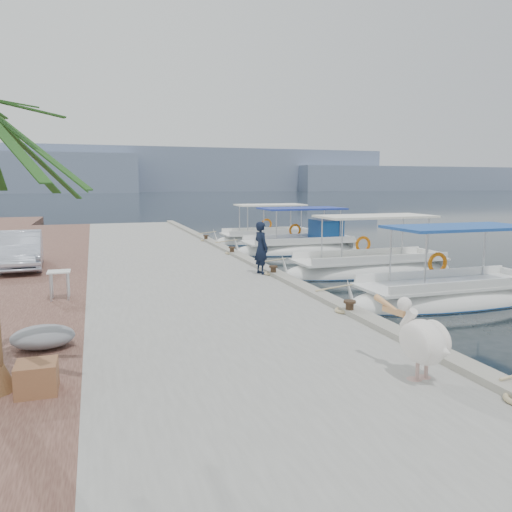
{
  "coord_description": "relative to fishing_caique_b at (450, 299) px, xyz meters",
  "views": [
    {
      "loc": [
        -5.72,
        -13.2,
        3.43
      ],
      "look_at": [
        -1.0,
        1.29,
        1.2
      ],
      "focal_mm": 35.0,
      "sensor_mm": 36.0,
      "label": 1
    }
  ],
  "objects": [
    {
      "name": "ground",
      "position": [
        -3.98,
        1.58,
        -0.12
      ],
      "size": [
        400.0,
        400.0,
        0.0
      ],
      "primitive_type": "plane",
      "color": "black",
      "rests_on": "ground"
    },
    {
      "name": "concrete_quay",
      "position": [
        -6.98,
        6.58,
        0.13
      ],
      "size": [
        6.0,
        40.0,
        0.5
      ],
      "primitive_type": "cube",
      "color": "gray",
      "rests_on": "ground"
    },
    {
      "name": "quay_curb",
      "position": [
        -4.2,
        6.58,
        0.44
      ],
      "size": [
        0.44,
        40.0,
        0.12
      ],
      "primitive_type": "cube",
      "color": "gray",
      "rests_on": "concrete_quay"
    },
    {
      "name": "cobblestone_strip",
      "position": [
        -11.98,
        6.58,
        0.13
      ],
      "size": [
        4.0,
        40.0,
        0.5
      ],
      "primitive_type": "cube",
      "color": "brown",
      "rests_on": "ground"
    },
    {
      "name": "distant_hills",
      "position": [
        25.63,
        203.07,
        7.49
      ],
      "size": [
        330.0,
        60.0,
        18.0
      ],
      "color": "gray",
      "rests_on": "ground"
    },
    {
      "name": "fishing_caique_b",
      "position": [
        0.0,
        0.0,
        0.0
      ],
      "size": [
        6.78,
        2.2,
        2.83
      ],
      "color": "white",
      "rests_on": "ground"
    },
    {
      "name": "fishing_caique_c",
      "position": [
        0.24,
        4.88,
        -0.0
      ],
      "size": [
        7.25,
        2.22,
        2.83
      ],
      "color": "white",
      "rests_on": "ground"
    },
    {
      "name": "fishing_caique_d",
      "position": [
        0.08,
        11.23,
        0.07
      ],
      "size": [
        6.72,
        2.49,
        2.83
      ],
      "color": "white",
      "rests_on": "ground"
    },
    {
      "name": "fishing_caique_e",
      "position": [
        -0.15,
        15.52,
        0.0
      ],
      "size": [
        6.47,
        2.19,
        2.83
      ],
      "color": "white",
      "rests_on": "ground"
    },
    {
      "name": "mooring_bollards",
      "position": [
        -4.33,
        3.08,
        0.57
      ],
      "size": [
        0.28,
        20.28,
        0.33
      ],
      "color": "black",
      "rests_on": "concrete_quay"
    },
    {
      "name": "pelican",
      "position": [
        -5.11,
        -5.55,
        0.99
      ],
      "size": [
        0.65,
        1.54,
        1.19
      ],
      "color": "tan",
      "rests_on": "concrete_quay"
    },
    {
      "name": "fisherman",
      "position": [
        -4.58,
        3.56,
        1.23
      ],
      "size": [
        0.55,
        0.7,
        1.71
      ],
      "primitive_type": "imported",
      "rotation": [
        0.0,
        0.0,
        1.81
      ],
      "color": "black",
      "rests_on": "concrete_quay"
    },
    {
      "name": "parked_car",
      "position": [
        -12.16,
        7.12,
        1.02
      ],
      "size": [
        1.64,
        4.01,
        1.29
      ],
      "primitive_type": "imported",
      "rotation": [
        0.0,
        0.0,
        0.07
      ],
      "color": "silver",
      "rests_on": "cobblestone_strip"
    },
    {
      "name": "wooden_crate",
      "position": [
        -10.56,
        -4.31,
        0.6
      ],
      "size": [
        0.55,
        0.55,
        0.44
      ],
      "primitive_type": "cube",
      "color": "brown",
      "rests_on": "cobblestone_strip"
    },
    {
      "name": "tarp_bundle",
      "position": [
        -10.66,
        -2.24,
        0.58
      ],
      "size": [
        1.1,
        0.9,
        0.4
      ],
      "primitive_type": "ellipsoid",
      "color": "slate",
      "rests_on": "cobblestone_strip"
    },
    {
      "name": "folding_table",
      "position": [
        -10.6,
        1.72,
        0.9
      ],
      "size": [
        0.55,
        0.55,
        0.73
      ],
      "color": "silver",
      "rests_on": "cobblestone_strip"
    }
  ]
}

